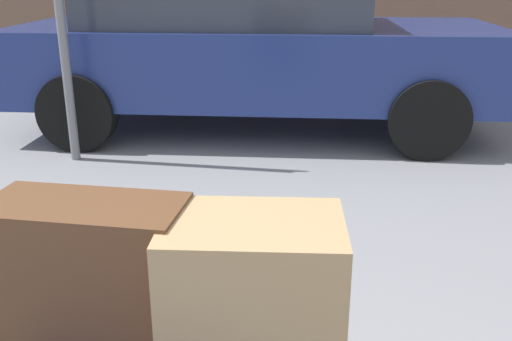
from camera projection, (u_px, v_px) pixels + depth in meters
suitcase_brown_center at (96, 328)px, 1.32m from camera, size 0.44×0.22×0.63m
parked_car at (250, 46)px, 5.25m from camera, size 4.50×2.35×1.42m
bollard_kerb_near at (504, 56)px, 7.95m from camera, size 0.24×0.24×0.58m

